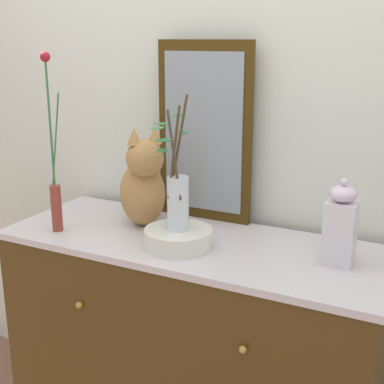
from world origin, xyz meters
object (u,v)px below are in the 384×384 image
Objects in this scene: mirror_leaning at (204,133)px; vase_slim_green at (55,182)px; bowl_porcelain at (178,238)px; sideboard at (192,353)px; vase_glass_clear at (177,194)px; jar_lidded_porcelain at (341,226)px; cat_sitting at (143,184)px.

mirror_leaning is 1.06× the size of vase_slim_green.
vase_slim_green is 0.51m from bowl_porcelain.
sideboard is at bearing 15.93° from vase_slim_green.
vase_glass_clear is (0.05, -0.32, -0.16)m from mirror_leaning.
jar_lidded_porcelain is (0.53, 0.11, 0.09)m from bowl_porcelain.
mirror_leaning is (-0.07, 0.24, 0.82)m from sideboard.
vase_slim_green reaches higher than cat_sitting.
mirror_leaning is at bearing 105.89° from sideboard.
cat_sitting is at bearing -132.26° from mirror_leaning.
cat_sitting is 0.85× the size of vase_glass_clear.
mirror_leaning reaches higher than cat_sitting.
sideboard is 5.91× the size of bowl_porcelain.
cat_sitting reaches higher than jar_lidded_porcelain.
jar_lidded_porcelain is at bearing 9.59° from vase_slim_green.
mirror_leaning is 0.46m from bowl_porcelain.
sideboard is 0.79m from jar_lidded_porcelain.
vase_glass_clear reaches higher than cat_sitting.
mirror_leaning is at bearing 99.86° from bowl_porcelain.
cat_sitting reaches higher than bowl_porcelain.
cat_sitting is at bearing 177.86° from jar_lidded_porcelain.
vase_slim_green is at bearing -170.41° from jar_lidded_porcelain.
vase_slim_green is at bearing -164.07° from sideboard.
mirror_leaning is 0.60m from vase_slim_green.
sideboard is 0.68m from cat_sitting.
cat_sitting is at bearing 148.13° from vase_glass_clear.
mirror_leaning is at bearing 42.01° from vase_slim_green.
vase_glass_clear reaches higher than jar_lidded_porcelain.
mirror_leaning reaches higher than jar_lidded_porcelain.
sideboard is 3.59× the size of cat_sitting.
bowl_porcelain is (0.06, -0.32, -0.32)m from mirror_leaning.
cat_sitting is 1.65× the size of bowl_porcelain.
mirror_leaning reaches higher than vase_glass_clear.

